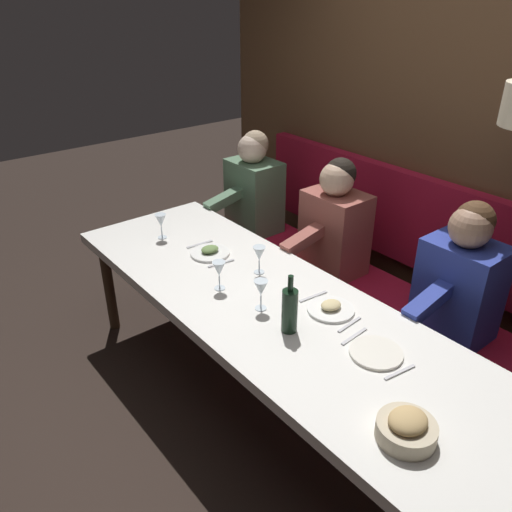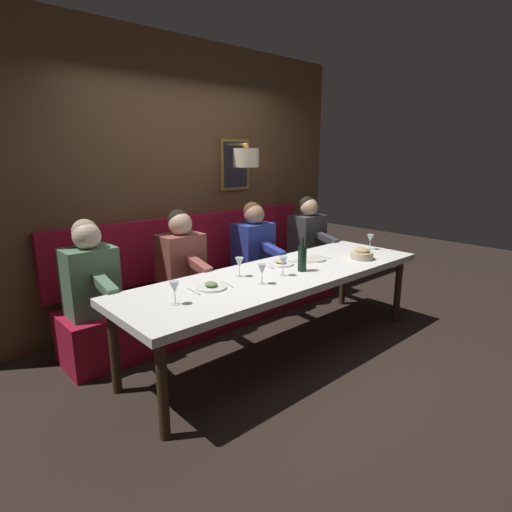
% 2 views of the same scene
% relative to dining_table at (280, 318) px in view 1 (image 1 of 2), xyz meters
% --- Properties ---
extents(ground_plane, '(12.00, 12.00, 0.00)m').
position_rel_dining_table_xyz_m(ground_plane, '(0.00, 0.00, -0.68)').
color(ground_plane, black).
extents(dining_table, '(0.90, 2.99, 0.74)m').
position_rel_dining_table_xyz_m(dining_table, '(0.00, 0.00, 0.00)').
color(dining_table, silver).
rests_on(dining_table, ground_plane).
extents(banquette_bench, '(0.52, 3.19, 0.45)m').
position_rel_dining_table_xyz_m(banquette_bench, '(0.89, 0.00, -0.46)').
color(banquette_bench, maroon).
rests_on(banquette_bench, ground_plane).
extents(back_wall_panel, '(0.59, 4.39, 2.90)m').
position_rel_dining_table_xyz_m(back_wall_panel, '(1.46, -0.01, 0.68)').
color(back_wall_panel, brown).
rests_on(back_wall_panel, ground_plane).
extents(diner_near, '(0.60, 0.40, 0.79)m').
position_rel_dining_table_xyz_m(diner_near, '(0.88, -0.46, 0.13)').
color(diner_near, '#283893').
rests_on(diner_near, banquette_bench).
extents(diner_middle, '(0.60, 0.40, 0.79)m').
position_rel_dining_table_xyz_m(diner_middle, '(0.88, 0.47, 0.13)').
color(diner_middle, '#934C42').
rests_on(diner_middle, banquette_bench).
extents(diner_far, '(0.60, 0.40, 0.79)m').
position_rel_dining_table_xyz_m(diner_far, '(0.88, 1.33, 0.13)').
color(diner_far, '#567A5B').
rests_on(diner_far, banquette_bench).
extents(place_setting_0, '(0.24, 0.32, 0.05)m').
position_rel_dining_table_xyz_m(place_setting_0, '(0.06, 0.72, 0.07)').
color(place_setting_0, white).
rests_on(place_setting_0, dining_table).
extents(place_setting_1, '(0.24, 0.32, 0.01)m').
position_rel_dining_table_xyz_m(place_setting_1, '(0.10, -0.54, 0.07)').
color(place_setting_1, silver).
rests_on(place_setting_1, dining_table).
extents(place_setting_2, '(0.24, 0.32, 0.05)m').
position_rel_dining_table_xyz_m(place_setting_2, '(0.19, -0.17, 0.07)').
color(place_setting_2, white).
rests_on(place_setting_2, dining_table).
extents(wine_glass_0, '(0.07, 0.07, 0.16)m').
position_rel_dining_table_xyz_m(wine_glass_0, '(-0.13, 0.36, 0.18)').
color(wine_glass_0, silver).
rests_on(wine_glass_0, dining_table).
extents(wine_glass_2, '(0.07, 0.07, 0.16)m').
position_rel_dining_table_xyz_m(wine_glass_2, '(-0.08, 0.07, 0.18)').
color(wine_glass_2, silver).
rests_on(wine_glass_2, dining_table).
extents(wine_glass_3, '(0.07, 0.07, 0.16)m').
position_rel_dining_table_xyz_m(wine_glass_3, '(0.15, 0.36, 0.18)').
color(wine_glass_3, silver).
rests_on(wine_glass_3, dining_table).
extents(wine_glass_4, '(0.07, 0.07, 0.16)m').
position_rel_dining_table_xyz_m(wine_glass_4, '(-0.05, 1.10, 0.18)').
color(wine_glass_4, silver).
rests_on(wine_glass_4, dining_table).
extents(wine_bottle, '(0.08, 0.08, 0.30)m').
position_rel_dining_table_xyz_m(wine_bottle, '(-0.09, -0.16, 0.17)').
color(wine_bottle, black).
rests_on(wine_bottle, dining_table).
extents(bread_bowl, '(0.22, 0.22, 0.12)m').
position_rel_dining_table_xyz_m(bread_bowl, '(-0.20, -0.91, 0.11)').
color(bread_bowl, beige).
rests_on(bread_bowl, dining_table).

